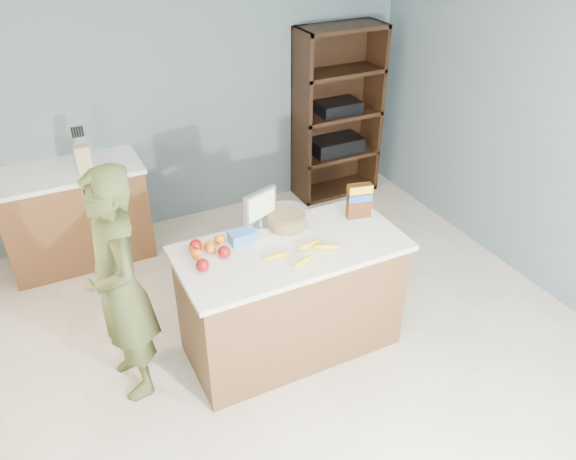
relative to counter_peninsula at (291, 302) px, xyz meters
name	(u,v)px	position (x,y,z in m)	size (l,w,h in m)	color
floor	(310,370)	(0.00, -0.30, -0.42)	(4.50, 5.00, 0.02)	beige
walls	(316,162)	(0.00, -0.30, 1.24)	(4.52, 5.02, 2.51)	slate
counter_peninsula	(291,302)	(0.00, 0.00, 0.00)	(1.56, 0.76, 0.90)	brown
back_cabinet	(76,215)	(-1.20, 1.90, 0.04)	(1.24, 0.62, 0.90)	brown
shelving_unit	(335,116)	(1.55, 2.05, 0.45)	(0.90, 0.40, 1.80)	black
person	(119,288)	(-1.13, 0.16, 0.41)	(0.60, 0.40, 1.65)	#414922
knife_block	(83,157)	(-1.05, 1.82, 0.60)	(0.12, 0.10, 0.31)	tan
envelopes	(282,238)	(-0.02, 0.11, 0.49)	(0.46, 0.16, 0.00)	white
bananas	(304,252)	(0.03, -0.13, 0.51)	(0.54, 0.24, 0.04)	yellow
apples	(207,254)	(-0.56, 0.10, 0.53)	(0.26, 0.32, 0.09)	maroon
oranges	(205,246)	(-0.54, 0.21, 0.52)	(0.27, 0.19, 0.07)	orange
blue_carton	(242,237)	(-0.27, 0.20, 0.52)	(0.18, 0.12, 0.08)	blue
salad_bowl	(287,220)	(0.09, 0.24, 0.54)	(0.30, 0.30, 0.13)	#267219
tv	(260,207)	(-0.08, 0.33, 0.64)	(0.28, 0.13, 0.28)	silver
cereal_box	(359,198)	(0.61, 0.13, 0.64)	(0.18, 0.10, 0.26)	#592B14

